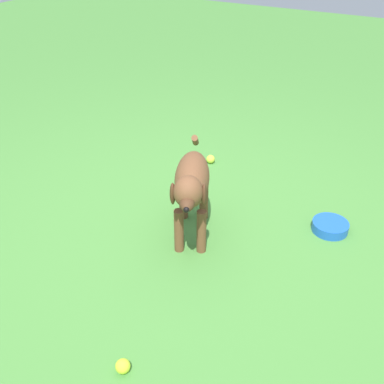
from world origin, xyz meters
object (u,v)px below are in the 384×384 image
at_px(tennis_ball_1, 211,159).
at_px(water_bowl, 330,226).
at_px(dog, 191,184).
at_px(tennis_ball_0, 123,366).

distance_m(tennis_ball_1, water_bowl, 1.12).
bearing_deg(tennis_ball_1, dog, 110.59).
relative_size(tennis_ball_0, water_bowl, 0.30).
height_order(dog, water_bowl, dog).
xyz_separation_m(tennis_ball_0, water_bowl, (-0.50, -1.44, -0.00)).
xyz_separation_m(dog, tennis_ball_1, (0.33, -0.89, -0.35)).
height_order(tennis_ball_1, water_bowl, tennis_ball_1).
xyz_separation_m(tennis_ball_0, tennis_ball_1, (0.54, -1.85, 0.00)).
relative_size(dog, water_bowl, 3.54).
xyz_separation_m(dog, water_bowl, (-0.70, -0.48, -0.35)).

